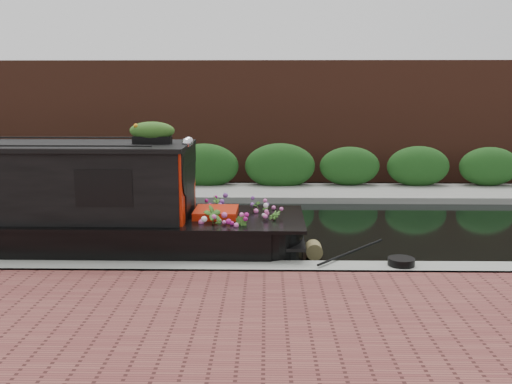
{
  "coord_description": "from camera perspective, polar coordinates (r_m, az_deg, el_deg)",
  "views": [
    {
      "loc": [
        1.97,
        -12.22,
        3.1
      ],
      "look_at": [
        1.76,
        -0.6,
        0.98
      ],
      "focal_mm": 40.0,
      "sensor_mm": 36.0,
      "label": 1
    }
  ],
  "objects": [
    {
      "name": "far_hedge",
      "position": [
        17.7,
        -5.37,
        0.21
      ],
      "size": [
        40.0,
        1.1,
        2.8
      ],
      "primitive_type": "cube",
      "color": "#1A4416",
      "rests_on": "ground"
    },
    {
      "name": "near_bank_coping",
      "position": [
        9.64,
        -10.93,
        -8.6
      ],
      "size": [
        40.0,
        0.6,
        0.5
      ],
      "primitive_type": "cube",
      "color": "gray",
      "rests_on": "ground"
    },
    {
      "name": "far_bank_path",
      "position": [
        16.82,
        -5.71,
        -0.33
      ],
      "size": [
        40.0,
        2.4,
        0.34
      ],
      "primitive_type": "cube",
      "color": "gray",
      "rests_on": "ground"
    },
    {
      "name": "rope_fender",
      "position": [
        10.65,
        5.8,
        -5.78
      ],
      "size": [
        0.3,
        0.39,
        0.3
      ],
      "primitive_type": "cylinder",
      "rotation": [
        1.57,
        0.0,
        0.0
      ],
      "color": "brown",
      "rests_on": "ground"
    },
    {
      "name": "far_brick_wall",
      "position": [
        19.76,
        -4.7,
        1.28
      ],
      "size": [
        40.0,
        1.0,
        8.0
      ],
      "primitive_type": "cube",
      "color": "#53281C",
      "rests_on": "ground"
    },
    {
      "name": "ground",
      "position": [
        12.76,
        -7.89,
        -3.82
      ],
      "size": [
        80.0,
        80.0,
        0.0
      ],
      "primitive_type": "plane",
      "color": "black",
      "rests_on": "ground"
    },
    {
      "name": "coiled_mooring_rope",
      "position": [
        9.67,
        14.32,
        -6.76
      ],
      "size": [
        0.44,
        0.44,
        0.12
      ],
      "primitive_type": "cylinder",
      "color": "black",
      "rests_on": "near_bank_coping"
    }
  ]
}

